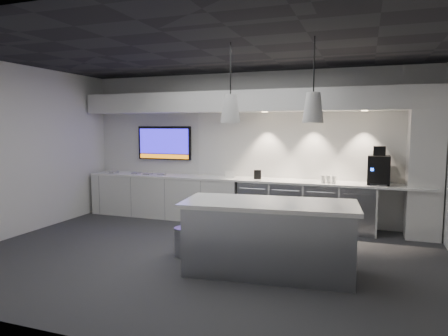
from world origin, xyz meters
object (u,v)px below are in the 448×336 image
at_px(bin, 184,242).
at_px(wall_tv, 164,143).
at_px(coffee_machine, 379,169).
at_px(island, 269,237).

bearing_deg(bin, wall_tv, 123.32).
height_order(wall_tv, bin, wall_tv).
bearing_deg(coffee_machine, wall_tv, 177.66).
distance_m(island, coffee_machine, 2.95).
height_order(bin, coffee_machine, coffee_machine).
xyz_separation_m(bin, coffee_machine, (2.73, 2.25, 0.96)).
height_order(wall_tv, coffee_machine, wall_tv).
bearing_deg(bin, island, -11.09).
relative_size(wall_tv, bin, 2.93).
bearing_deg(island, wall_tv, 131.35).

